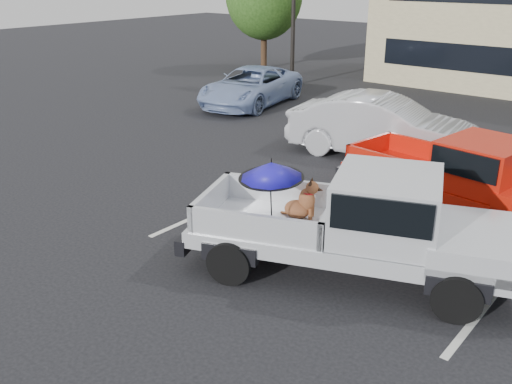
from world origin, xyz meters
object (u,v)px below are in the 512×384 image
silver_sedan (382,127)px  blue_suv (251,87)px  silver_pickup (371,220)px  red_pickup (475,176)px

silver_sedan → blue_suv: 7.52m
silver_pickup → silver_sedan: size_ratio=1.16×
silver_pickup → blue_suv: 13.45m
silver_pickup → red_pickup: (0.47, 3.61, -0.11)m
red_pickup → blue_suv: size_ratio=1.06×
silver_pickup → red_pickup: size_ratio=1.11×
silver_pickup → blue_suv: bearing=116.9°
silver_pickup → red_pickup: 3.64m
red_pickup → blue_suv: red_pickup is taller
silver_sedan → blue_suv: silver_sedan is taller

